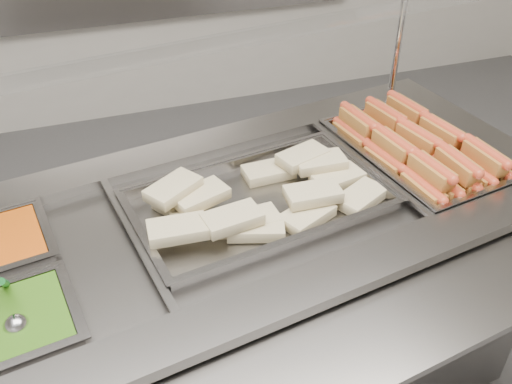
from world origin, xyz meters
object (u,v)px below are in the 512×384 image
object	(u,v)px
steam_counter	(242,315)
pan_hotdogs	(414,159)
sneeze_guard	(201,50)
serving_spoon	(14,318)
pan_wraps	(259,205)

from	to	relation	value
steam_counter	pan_hotdogs	bearing A→B (deg)	8.97
sneeze_guard	serving_spoon	xyz separation A→B (m)	(-0.51, -0.43, -0.33)
pan_wraps	serving_spoon	world-z (taller)	serving_spoon
sneeze_guard	pan_wraps	world-z (taller)	sneeze_guard
pan_wraps	sneeze_guard	bearing A→B (deg)	114.32
steam_counter	pan_wraps	size ratio (longest dim) A/B	2.71
pan_hotdogs	pan_wraps	distance (m)	0.53
steam_counter	sneeze_guard	distance (m)	0.79
sneeze_guard	serving_spoon	bearing A→B (deg)	-140.10
steam_counter	pan_wraps	world-z (taller)	pan_wraps
pan_hotdogs	serving_spoon	world-z (taller)	serving_spoon
steam_counter	serving_spoon	distance (m)	0.73
pan_hotdogs	serving_spoon	bearing A→B (deg)	-164.13
pan_wraps	serving_spoon	bearing A→B (deg)	-158.51
sneeze_guard	pan_wraps	distance (m)	0.42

